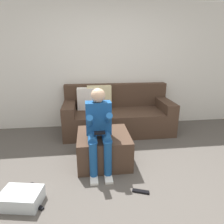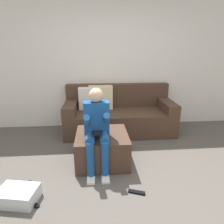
# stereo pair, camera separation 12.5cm
# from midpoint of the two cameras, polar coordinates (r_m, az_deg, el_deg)

# --- Properties ---
(ground_plane) EXTENTS (8.09, 8.09, 0.00)m
(ground_plane) POSITION_cam_midpoint_polar(r_m,az_deg,el_deg) (2.50, 5.46, -22.23)
(ground_plane) COLOR #544F49
(wall_back) EXTENTS (6.22, 0.10, 2.51)m
(wall_back) POSITION_cam_midpoint_polar(r_m,az_deg,el_deg) (4.19, 0.38, 12.99)
(wall_back) COLOR silver
(wall_back) RESTS_ON ground_plane
(couch_sectional) EXTENTS (2.10, 0.88, 0.92)m
(couch_sectional) POSITION_cam_midpoint_polar(r_m,az_deg,el_deg) (3.97, 2.56, -0.80)
(couch_sectional) COLOR #473326
(couch_sectional) RESTS_ON ground_plane
(ottoman) EXTENTS (0.74, 0.74, 0.44)m
(ottoman) POSITION_cam_midpoint_polar(r_m,az_deg,el_deg) (2.95, -1.63, -10.20)
(ottoman) COLOR #473326
(ottoman) RESTS_ON ground_plane
(person_seated) EXTENTS (0.34, 0.56, 1.12)m
(person_seated) POSITION_cam_midpoint_polar(r_m,az_deg,el_deg) (2.61, -3.03, -4.14)
(person_seated) COLOR #194C8C
(person_seated) RESTS_ON ground_plane
(storage_bin) EXTENTS (0.47, 0.37, 0.16)m
(storage_bin) POSITION_cam_midpoint_polar(r_m,az_deg,el_deg) (2.53, -24.17, -21.08)
(storage_bin) COLOR silver
(storage_bin) RESTS_ON ground_plane
(remote_near_ottoman) EXTENTS (0.20, 0.11, 0.02)m
(remote_near_ottoman) POSITION_cam_midpoint_polar(r_m,az_deg,el_deg) (2.51, 8.63, -21.88)
(remote_near_ottoman) COLOR black
(remote_near_ottoman) RESTS_ON ground_plane
(remote_by_storage_bin) EXTENTS (0.18, 0.16, 0.02)m
(remote_by_storage_bin) POSITION_cam_midpoint_polar(r_m,az_deg,el_deg) (2.48, -20.55, -23.40)
(remote_by_storage_bin) COLOR black
(remote_by_storage_bin) RESTS_ON ground_plane
(remote_under_side_table) EXTENTS (0.16, 0.17, 0.02)m
(remote_under_side_table) POSITION_cam_midpoint_polar(r_m,az_deg,el_deg) (2.77, -22.57, -18.89)
(remote_under_side_table) COLOR black
(remote_under_side_table) RESTS_ON ground_plane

